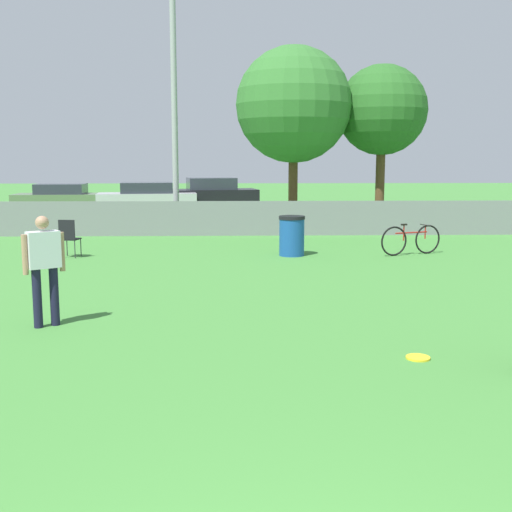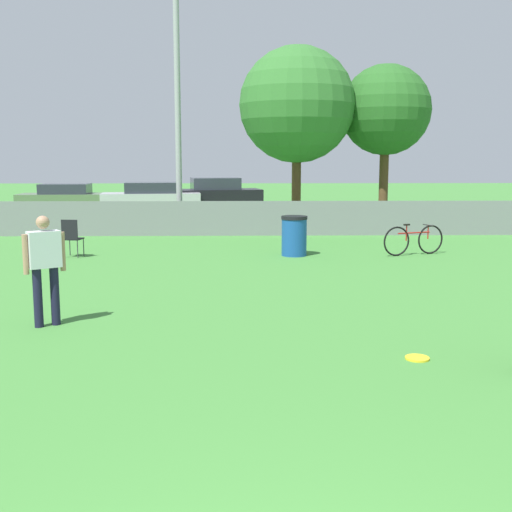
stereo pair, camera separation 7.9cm
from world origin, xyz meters
name	(u,v)px [view 1 (the left image)]	position (x,y,z in m)	size (l,w,h in m)	color
fence_backline	(247,218)	(0.00, 18.00, 0.55)	(26.79, 0.07, 1.21)	gray
light_pole	(174,79)	(-2.37, 19.43, 4.99)	(0.90, 0.36, 8.46)	#9E9EA3
tree_near_pole	(294,105)	(1.62, 20.07, 4.22)	(3.94, 3.94, 6.21)	brown
tree_far_right	(382,111)	(4.76, 20.49, 4.08)	(3.14, 3.14, 5.67)	brown
player_receiver_white	(44,262)	(-3.13, 7.02, 0.95)	(0.53, 0.43, 1.63)	#191933
frisbee_disc	(418,358)	(1.89, 5.33, 0.01)	(0.30, 0.30, 0.03)	yellow
folding_chair_sideline	(69,236)	(-4.49, 13.62, 0.54)	(0.48, 0.48, 0.95)	#333338
bicycle_sideline	(411,240)	(4.10, 13.82, 0.39)	(1.68, 0.68, 0.80)	black
trash_bin	(292,236)	(1.05, 13.78, 0.51)	(0.66, 0.66, 1.01)	#194C99
parked_car_olive	(61,198)	(-8.32, 27.28, 0.64)	(4.22, 1.98, 1.28)	black
parked_car_silver	(147,197)	(-4.47, 27.57, 0.65)	(4.67, 2.29, 1.33)	black
parked_car_dark	(212,194)	(-1.55, 29.03, 0.71)	(4.65, 2.63, 1.49)	black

